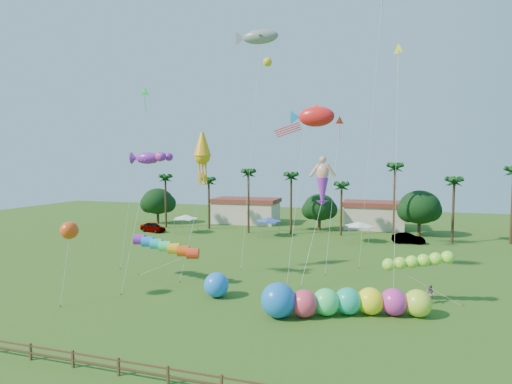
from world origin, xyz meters
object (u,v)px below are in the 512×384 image
(spectator_b, at_px, (430,294))
(caterpillar_inflatable, at_px, (339,302))
(car_a, at_px, (153,227))
(car_b, at_px, (408,238))
(blue_ball, at_px, (216,285))

(spectator_b, bearing_deg, caterpillar_inflatable, -101.87)
(car_a, relative_size, caterpillar_inflatable, 0.37)
(car_a, bearing_deg, caterpillar_inflatable, -114.94)
(caterpillar_inflatable, bearing_deg, car_a, 120.69)
(car_a, height_order, car_b, car_a)
(car_b, bearing_deg, car_a, 89.07)
(car_a, xyz_separation_m, spectator_b, (40.50, -24.33, -0.01))
(car_a, height_order, blue_ball, blue_ball)
(car_a, relative_size, car_b, 1.05)
(car_a, height_order, spectator_b, car_a)
(car_b, distance_m, spectator_b, 26.21)
(car_b, xyz_separation_m, blue_ball, (-17.71, -29.69, 0.33))
(caterpillar_inflatable, bearing_deg, spectator_b, 16.30)
(spectator_b, distance_m, caterpillar_inflatable, 8.44)
(car_a, bearing_deg, car_b, -71.35)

